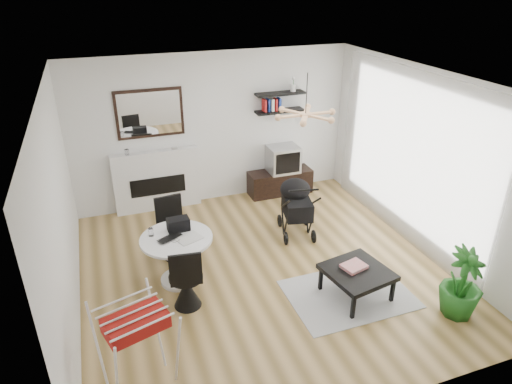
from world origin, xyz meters
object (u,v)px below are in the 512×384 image
object	(u,v)px
stroller	(296,209)
fireplace	(156,173)
tv_console	(280,182)
dining_table	(178,253)
crt_tv	(283,159)
potted_plant	(462,283)
drying_rack	(138,348)
coffee_table	(357,273)

from	to	relation	value
stroller	fireplace	bearing A→B (deg)	153.57
tv_console	dining_table	bearing A→B (deg)	-138.27
crt_tv	potted_plant	distance (m)	4.02
drying_rack	coffee_table	distance (m)	2.89
tv_console	stroller	bearing A→B (deg)	-102.48
coffee_table	tv_console	bearing A→B (deg)	85.49
fireplace	stroller	distance (m)	2.55
crt_tv	stroller	world-z (taller)	stroller
drying_rack	fireplace	bearing A→B (deg)	61.60
stroller	potted_plant	xyz separation A→B (m)	(1.08, -2.51, 0.03)
dining_table	potted_plant	world-z (taller)	potted_plant
coffee_table	crt_tv	bearing A→B (deg)	84.67
tv_console	potted_plant	world-z (taller)	potted_plant
dining_table	drying_rack	xyz separation A→B (m)	(-0.71, -1.65, 0.06)
tv_console	stroller	distance (m)	1.50
dining_table	stroller	bearing A→B (deg)	18.12
crt_tv	stroller	xyz separation A→B (m)	(-0.37, -1.44, -0.27)
tv_console	coffee_table	distance (m)	3.23
fireplace	crt_tv	size ratio (longest dim) A/B	3.83
fireplace	coffee_table	world-z (taller)	fireplace
drying_rack	stroller	xyz separation A→B (m)	(2.77, 2.32, -0.10)
drying_rack	coffee_table	xyz separation A→B (m)	(2.84, 0.55, -0.17)
stroller	crt_tv	bearing A→B (deg)	88.23
fireplace	potted_plant	bearing A→B (deg)	-53.35
fireplace	dining_table	xyz separation A→B (m)	(-0.08, -2.27, -0.22)
dining_table	drying_rack	size ratio (longest dim) A/B	0.96
drying_rack	stroller	size ratio (longest dim) A/B	1.00
potted_plant	crt_tv	bearing A→B (deg)	100.20
fireplace	coffee_table	size ratio (longest dim) A/B	2.44
potted_plant	fireplace	bearing A→B (deg)	126.65
fireplace	tv_console	bearing A→B (deg)	-3.63
tv_console	drying_rack	distance (m)	4.88
drying_rack	stroller	distance (m)	3.62
crt_tv	drying_rack	distance (m)	4.91
crt_tv	potted_plant	bearing A→B (deg)	-79.80
drying_rack	coffee_table	bearing A→B (deg)	-5.96
fireplace	crt_tv	bearing A→B (deg)	-3.64
tv_console	stroller	size ratio (longest dim) A/B	1.22
crt_tv	drying_rack	xyz separation A→B (m)	(-3.14, -3.77, -0.17)
dining_table	fireplace	bearing A→B (deg)	87.89
dining_table	coffee_table	world-z (taller)	dining_table
fireplace	tv_console	world-z (taller)	fireplace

